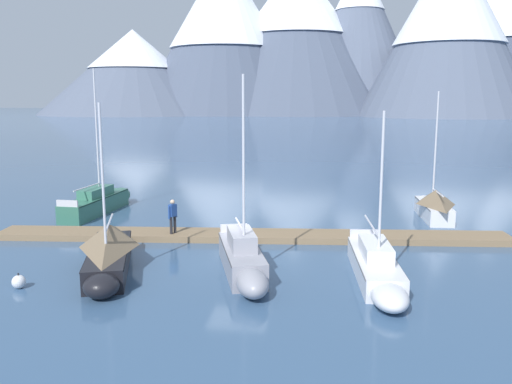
{
  "coord_description": "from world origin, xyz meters",
  "views": [
    {
      "loc": [
        3.41,
        -21.71,
        6.85
      ],
      "look_at": [
        0.0,
        6.0,
        2.0
      ],
      "focal_mm": 37.92,
      "sensor_mm": 36.0,
      "label": 1
    }
  ],
  "objects_px": {
    "mooring_buoy_inner_mooring": "(19,282)",
    "sailboat_mid_dock_port": "(243,259)",
    "sailboat_second_berth": "(109,250)",
    "person_on_dock": "(173,214)",
    "sailboat_mid_dock_starboard": "(377,268)",
    "sailboat_far_berth": "(433,204)",
    "sailboat_nearest_berth": "(99,201)"
  },
  "relations": [
    {
      "from": "mooring_buoy_inner_mooring",
      "to": "sailboat_mid_dock_port",
      "type": "bearing_deg",
      "value": 16.93
    },
    {
      "from": "sailboat_second_berth",
      "to": "mooring_buoy_inner_mooring",
      "type": "relative_size",
      "value": 11.96
    },
    {
      "from": "person_on_dock",
      "to": "mooring_buoy_inner_mooring",
      "type": "bearing_deg",
      "value": -116.37
    },
    {
      "from": "person_on_dock",
      "to": "sailboat_mid_dock_starboard",
      "type": "bearing_deg",
      "value": -28.84
    },
    {
      "from": "sailboat_mid_dock_port",
      "to": "mooring_buoy_inner_mooring",
      "type": "xyz_separation_m",
      "value": [
        -7.93,
        -2.41,
        -0.41
      ]
    },
    {
      "from": "sailboat_mid_dock_starboard",
      "to": "person_on_dock",
      "type": "relative_size",
      "value": 4.35
    },
    {
      "from": "sailboat_second_berth",
      "to": "sailboat_mid_dock_port",
      "type": "xyz_separation_m",
      "value": [
        5.46,
        0.02,
        -0.2
      ]
    },
    {
      "from": "sailboat_mid_dock_port",
      "to": "person_on_dock",
      "type": "bearing_deg",
      "value": 129.89
    },
    {
      "from": "sailboat_far_berth",
      "to": "person_on_dock",
      "type": "xyz_separation_m",
      "value": [
        -13.63,
        -6.5,
        0.42
      ]
    },
    {
      "from": "sailboat_nearest_berth",
      "to": "sailboat_mid_dock_starboard",
      "type": "distance_m",
      "value": 19.0
    },
    {
      "from": "sailboat_nearest_berth",
      "to": "mooring_buoy_inner_mooring",
      "type": "distance_m",
      "value": 13.47
    },
    {
      "from": "sailboat_far_berth",
      "to": "sailboat_mid_dock_starboard",
      "type": "bearing_deg",
      "value": -110.26
    },
    {
      "from": "sailboat_mid_dock_port",
      "to": "sailboat_mid_dock_starboard",
      "type": "height_order",
      "value": "sailboat_mid_dock_port"
    },
    {
      "from": "sailboat_far_berth",
      "to": "person_on_dock",
      "type": "height_order",
      "value": "sailboat_far_berth"
    },
    {
      "from": "sailboat_second_berth",
      "to": "sailboat_far_berth",
      "type": "xyz_separation_m",
      "value": [
        14.86,
        11.58,
        -0.02
      ]
    },
    {
      "from": "sailboat_mid_dock_starboard",
      "to": "sailboat_far_berth",
      "type": "height_order",
      "value": "sailboat_far_berth"
    },
    {
      "from": "mooring_buoy_inner_mooring",
      "to": "sailboat_mid_dock_starboard",
      "type": "bearing_deg",
      "value": 10.13
    },
    {
      "from": "sailboat_far_berth",
      "to": "person_on_dock",
      "type": "distance_m",
      "value": 15.11
    },
    {
      "from": "sailboat_mid_dock_port",
      "to": "sailboat_mid_dock_starboard",
      "type": "bearing_deg",
      "value": -0.94
    },
    {
      "from": "person_on_dock",
      "to": "mooring_buoy_inner_mooring",
      "type": "xyz_separation_m",
      "value": [
        -3.71,
        -7.47,
        -1.01
      ]
    },
    {
      "from": "sailboat_mid_dock_starboard",
      "to": "mooring_buoy_inner_mooring",
      "type": "relative_size",
      "value": 12.7
    },
    {
      "from": "sailboat_mid_dock_starboard",
      "to": "person_on_dock",
      "type": "bearing_deg",
      "value": 151.16
    },
    {
      "from": "sailboat_nearest_berth",
      "to": "sailboat_mid_dock_port",
      "type": "xyz_separation_m",
      "value": [
        10.45,
        -10.81,
        0.0
      ]
    },
    {
      "from": "sailboat_mid_dock_starboard",
      "to": "mooring_buoy_inner_mooring",
      "type": "height_order",
      "value": "sailboat_mid_dock_starboard"
    },
    {
      "from": "sailboat_second_berth",
      "to": "sailboat_mid_dock_port",
      "type": "bearing_deg",
      "value": 0.2
    },
    {
      "from": "sailboat_nearest_berth",
      "to": "sailboat_mid_dock_starboard",
      "type": "height_order",
      "value": "sailboat_nearest_berth"
    },
    {
      "from": "sailboat_far_berth",
      "to": "person_on_dock",
      "type": "relative_size",
      "value": 4.29
    },
    {
      "from": "sailboat_mid_dock_port",
      "to": "sailboat_far_berth",
      "type": "bearing_deg",
      "value": 50.86
    },
    {
      "from": "person_on_dock",
      "to": "sailboat_second_berth",
      "type": "bearing_deg",
      "value": -103.61
    },
    {
      "from": "sailboat_far_berth",
      "to": "mooring_buoy_inner_mooring",
      "type": "xyz_separation_m",
      "value": [
        -17.34,
        -13.97,
        -0.59
      ]
    },
    {
      "from": "sailboat_nearest_berth",
      "to": "sailboat_far_berth",
      "type": "xyz_separation_m",
      "value": [
        19.86,
        0.75,
        0.18
      ]
    },
    {
      "from": "sailboat_nearest_berth",
      "to": "sailboat_mid_dock_starboard",
      "type": "xyz_separation_m",
      "value": [
        15.56,
        -10.9,
        -0.11
      ]
    }
  ]
}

